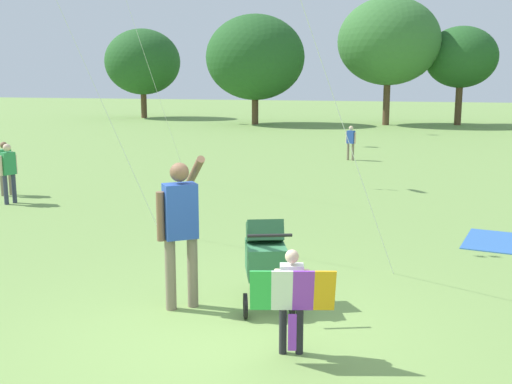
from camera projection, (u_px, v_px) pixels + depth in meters
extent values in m
plane|color=#75994C|center=(224.00, 336.00, 6.48)|extent=(120.00, 120.00, 0.00)
cylinder|color=brown|center=(144.00, 105.00, 39.29)|extent=(0.36, 0.36, 1.57)
ellipsoid|color=#235623|center=(142.00, 62.00, 38.79)|extent=(4.74, 4.26, 4.03)
cylinder|color=brown|center=(255.00, 111.00, 34.15)|extent=(0.36, 0.36, 1.45)
ellipsoid|color=#235623|center=(255.00, 57.00, 33.62)|extent=(5.35, 4.82, 4.55)
cylinder|color=brown|center=(386.00, 104.00, 33.61)|extent=(0.36, 0.36, 2.25)
ellipsoid|color=#387033|center=(389.00, 41.00, 33.01)|extent=(5.39, 4.85, 4.58)
cylinder|color=brown|center=(458.00, 106.00, 33.66)|extent=(0.36, 0.36, 2.08)
ellipsoid|color=#235623|center=(461.00, 57.00, 33.19)|extent=(3.80, 3.42, 3.23)
cylinder|color=#232328|center=(299.00, 328.00, 6.02)|extent=(0.07, 0.07, 0.51)
cylinder|color=#232328|center=(283.00, 328.00, 6.02)|extent=(0.07, 0.07, 0.51)
cube|color=silver|center=(292.00, 284.00, 5.94)|extent=(0.25, 0.19, 0.38)
cylinder|color=beige|center=(306.00, 287.00, 5.94)|extent=(0.06, 0.06, 0.34)
cylinder|color=beige|center=(277.00, 287.00, 5.95)|extent=(0.06, 0.06, 0.34)
sphere|color=beige|center=(292.00, 256.00, 5.89)|extent=(0.13, 0.13, 0.13)
cube|color=#F4A319|center=(325.00, 291.00, 5.76)|extent=(0.23, 0.20, 0.43)
cube|color=purple|center=(303.00, 291.00, 5.76)|extent=(0.23, 0.20, 0.43)
cube|color=white|center=(282.00, 291.00, 5.77)|extent=(0.23, 0.20, 0.43)
cube|color=green|center=(260.00, 291.00, 5.77)|extent=(0.23, 0.20, 0.43)
cube|color=purple|center=(292.00, 333.00, 5.82)|extent=(0.08, 0.03, 0.36)
cylinder|color=#7F705B|center=(171.00, 274.00, 7.14)|extent=(0.12, 0.12, 0.84)
cylinder|color=#7F705B|center=(193.00, 272.00, 7.23)|extent=(0.12, 0.12, 0.84)
cube|color=#284CA8|center=(180.00, 211.00, 7.05)|extent=(0.43, 0.40, 0.63)
cylinder|color=brown|center=(160.00, 216.00, 6.98)|extent=(0.09, 0.09, 0.56)
cylinder|color=brown|center=(195.00, 170.00, 7.18)|extent=(0.38, 0.46, 0.39)
sphere|color=brown|center=(179.00, 172.00, 6.97)|extent=(0.22, 0.22, 0.22)
cylinder|color=black|center=(262.00, 282.00, 7.74)|extent=(0.13, 0.28, 0.28)
cylinder|color=black|center=(245.00, 306.00, 6.93)|extent=(0.13, 0.28, 0.28)
cylinder|color=black|center=(292.00, 305.00, 6.97)|extent=(0.13, 0.28, 0.28)
cube|color=#337247|center=(266.00, 259.00, 7.25)|extent=(0.63, 0.75, 0.36)
cube|color=#235031|center=(265.00, 231.00, 7.32)|extent=(0.53, 0.53, 0.35)
cylinder|color=black|center=(270.00, 236.00, 6.72)|extent=(0.47, 0.20, 0.04)
cylinder|color=silver|center=(311.00, 31.00, 7.34)|extent=(2.07, 1.79, 6.34)
cylinder|color=silver|center=(145.00, 55.00, 14.51)|extent=(1.10, 2.28, 6.24)
cylinder|color=silver|center=(74.00, 39.00, 9.85)|extent=(2.26, 1.14, 6.42)
cylinder|color=#7F705B|center=(11.00, 182.00, 14.05)|extent=(0.09, 0.09, 0.59)
cylinder|color=#7F705B|center=(2.00, 183.00, 13.93)|extent=(0.09, 0.09, 0.59)
cube|color=#2D8C4C|center=(5.00, 159.00, 13.89)|extent=(0.28, 0.30, 0.44)
cylinder|color=brown|center=(12.00, 160.00, 14.01)|extent=(0.06, 0.06, 0.40)
sphere|color=brown|center=(4.00, 145.00, 13.84)|extent=(0.15, 0.15, 0.15)
cylinder|color=#7F705B|center=(348.00, 152.00, 19.82)|extent=(0.08, 0.08, 0.53)
cylinder|color=#7F705B|center=(353.00, 152.00, 19.73)|extent=(0.08, 0.08, 0.53)
cube|color=#284CA8|center=(351.00, 137.00, 19.69)|extent=(0.27, 0.21, 0.40)
cylinder|color=beige|center=(347.00, 138.00, 19.78)|extent=(0.06, 0.06, 0.36)
cylinder|color=beige|center=(355.00, 138.00, 19.61)|extent=(0.06, 0.06, 0.36)
sphere|color=beige|center=(351.00, 128.00, 19.64)|extent=(0.14, 0.14, 0.14)
cylinder|color=#33384C|center=(14.00, 188.00, 13.15)|extent=(0.09, 0.09, 0.62)
cylinder|color=#33384C|center=(6.00, 190.00, 13.00)|extent=(0.09, 0.09, 0.62)
cube|color=#2D8C4C|center=(8.00, 163.00, 12.97)|extent=(0.25, 0.31, 0.47)
cylinder|color=beige|center=(15.00, 164.00, 13.12)|extent=(0.07, 0.07, 0.41)
cylinder|color=beige|center=(1.00, 166.00, 12.84)|extent=(0.07, 0.07, 0.41)
sphere|color=beige|center=(7.00, 148.00, 12.91)|extent=(0.16, 0.16, 0.16)
cube|color=#3366B2|center=(511.00, 243.00, 10.03)|extent=(1.62, 1.64, 0.02)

